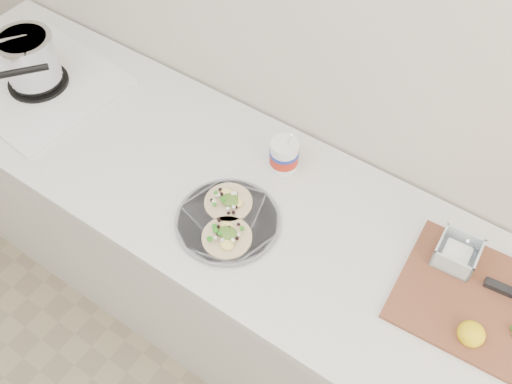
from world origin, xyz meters
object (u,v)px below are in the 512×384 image
Objects in this scene: stove at (33,68)px; tub at (285,153)px; taco_plate at (228,219)px; cutboard at (494,301)px.

stove is 2.71× the size of tub.
taco_plate is 0.59× the size of cutboard.
tub is 0.39× the size of cutboard.
tub is at bearing 85.75° from taco_plate.
cutboard is at bearing -7.17° from tub.
cutboard reaches higher than taco_plate.
stove reaches higher than cutboard.
cutboard is (1.60, 0.09, -0.06)m from stove.
stove reaches higher than tub.
taco_plate is at bearing -94.25° from tub.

